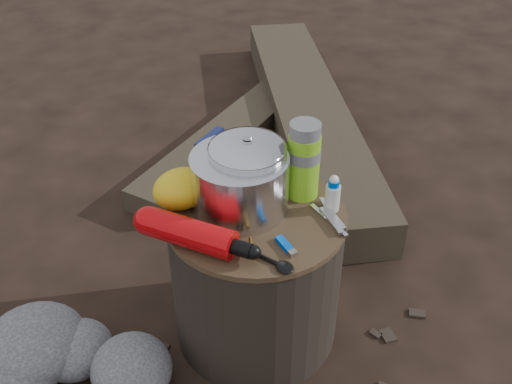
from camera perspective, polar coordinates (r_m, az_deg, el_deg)
ground at (r=1.79m, az=0.00°, el=-12.49°), size 60.00×60.00×0.00m
stump at (r=1.64m, az=0.00°, el=-7.74°), size 0.45×0.45×0.41m
log_main at (r=2.64m, az=4.86°, el=7.24°), size 1.05×1.66×0.15m
log_small at (r=2.50m, az=-2.87°, el=4.83°), size 1.04×0.63×0.09m
foil_windscreen at (r=1.49m, az=-1.53°, el=0.88°), size 0.24×0.24×0.15m
camping_pot at (r=1.49m, az=-0.79°, el=1.99°), size 0.19×0.19×0.19m
fuel_bottle at (r=1.40m, az=-6.23°, el=-3.83°), size 0.21×0.29×0.07m
thermos at (r=1.52m, az=4.47°, el=2.94°), size 0.08×0.08×0.20m
travel_mug at (r=1.63m, az=-0.86°, el=3.64°), size 0.08×0.08×0.12m
stuff_sack at (r=1.52m, az=-7.02°, el=0.31°), size 0.14×0.12×0.10m
food_pouch at (r=1.60m, az=-4.01°, el=3.19°), size 0.10×0.06×0.13m
lighter at (r=1.41m, az=2.68°, el=-4.89°), size 0.03×0.07×0.01m
multitool at (r=1.49m, az=7.14°, el=-2.56°), size 0.05×0.10×0.01m
pot_grabber at (r=1.49m, az=6.78°, el=-2.52°), size 0.07×0.15×0.01m
spork at (r=1.38m, az=0.32°, el=-5.89°), size 0.08×0.15×0.01m
squeeze_bottle at (r=1.51m, az=7.18°, el=-0.24°), size 0.04×0.04×0.09m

